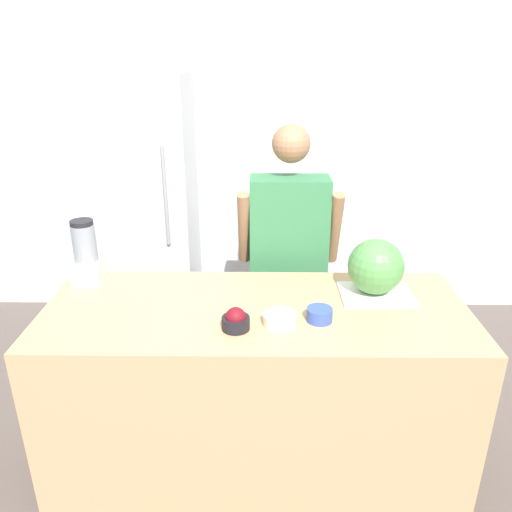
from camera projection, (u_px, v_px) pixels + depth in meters
The scene contains 10 objects.
wall_back at pixel (259, 152), 3.83m from camera, with size 8.00×0.06×2.60m.
counter_island at pixel (256, 384), 2.55m from camera, with size 2.03×0.83×0.88m.
refrigerator at pixel (148, 210), 3.64m from camera, with size 0.66×0.65×1.89m.
person at pixel (288, 261), 3.02m from camera, with size 0.60×0.26×1.65m.
cutting_board at pixel (376, 294), 2.50m from camera, with size 0.36×0.27×0.01m.
watermelon at pixel (376, 267), 2.46m from camera, with size 0.28×0.28×0.28m.
bowl_cherries at pixel (236, 320), 2.19m from camera, with size 0.12×0.12×0.10m.
bowl_cream at pixel (280, 318), 2.23m from camera, with size 0.15×0.15×0.09m.
bowl_small_blue at pixel (319, 315), 2.26m from camera, with size 0.12×0.12×0.06m.
blender at pixel (86, 255), 2.59m from camera, with size 0.15×0.15×0.34m.
Camera 1 is at (0.02, -1.70, 2.02)m, focal length 35.00 mm.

